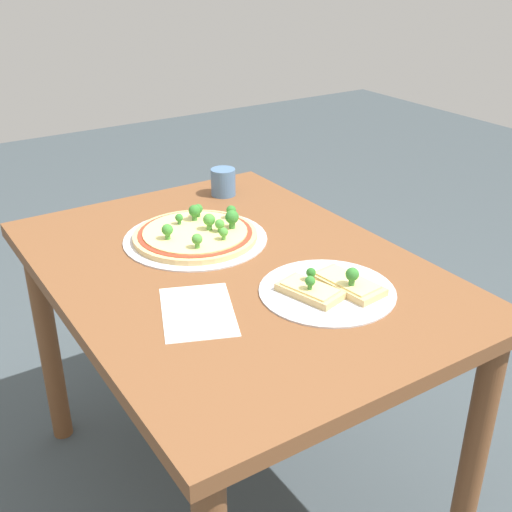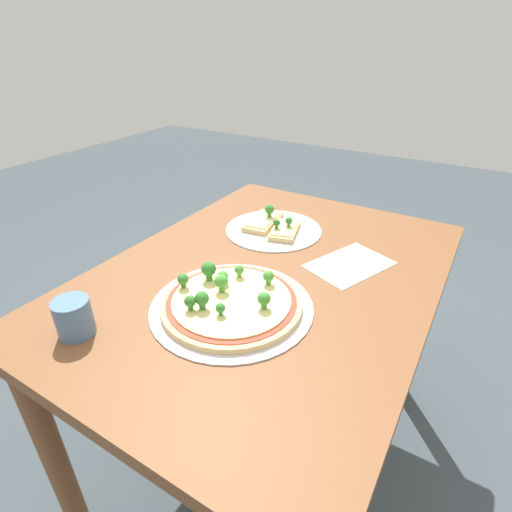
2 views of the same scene
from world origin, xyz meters
The scene contains 6 objects.
ground_plane centered at (0.00, 0.00, 0.00)m, with size 8.00×8.00×0.00m, color #3D474C.
dining_table centered at (0.00, 0.00, 0.62)m, with size 1.12×0.82×0.73m.
pizza_tray_whole centered at (0.18, 0.00, 0.74)m, with size 0.37×0.37×0.07m.
pizza_tray_slice centered at (-0.23, -0.11, 0.74)m, with size 0.30×0.30×0.07m.
drinking_cup centered at (0.42, -0.22, 0.77)m, with size 0.07×0.07×0.08m, color #4C7099.
paper_menu centered at (-0.14, 0.17, 0.73)m, with size 0.22×0.15×0.00m, color white.
Camera 1 is at (-1.18, 0.69, 1.43)m, focal length 45.00 mm.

